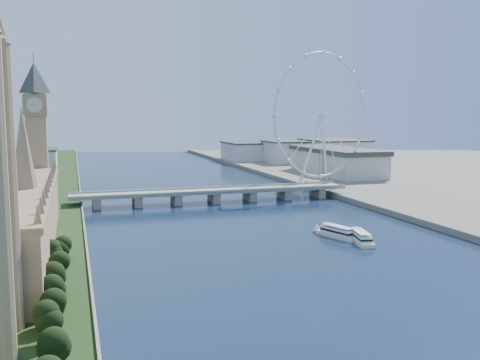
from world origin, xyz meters
name	(u,v)px	position (x,y,z in m)	size (l,w,h in m)	color
tree_row	(52,316)	(-113.00, 58.00, 8.80)	(8.54, 184.54, 20.15)	black
parliament_range	(27,218)	(-128.00, 170.00, 18.48)	(24.00, 200.00, 70.00)	tan
big_ben	(36,118)	(-128.00, 278.00, 66.57)	(20.02, 20.02, 110.00)	tan
westminster_bridge	(214,194)	(0.00, 300.00, 6.63)	(220.00, 22.00, 9.50)	gray
london_eye	(322,116)	(119.98, 355.08, 67.52)	(113.60, 39.12, 124.30)	silver
county_hall	(336,176)	(175.00, 430.00, 0.00)	(54.00, 144.00, 35.00)	beige
city_skyline	(192,156)	(39.22, 560.08, 16.96)	(505.00, 280.00, 32.00)	beige
tour_boat_near	(338,237)	(35.60, 160.06, 0.00)	(8.01, 31.26, 6.92)	silver
tour_boat_far	(360,242)	(41.48, 145.08, 0.00)	(7.76, 30.32, 6.70)	silver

